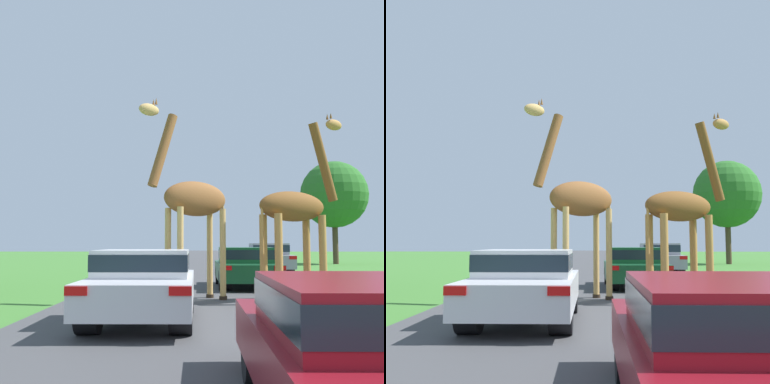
% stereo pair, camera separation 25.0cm
% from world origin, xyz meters
% --- Properties ---
extents(road, '(7.72, 120.00, 0.00)m').
position_xyz_m(road, '(0.00, 30.00, 0.00)').
color(road, '#424244').
rests_on(road, ground).
extents(giraffe_near_road, '(2.42, 1.95, 5.04)m').
position_xyz_m(giraffe_near_road, '(-0.62, 12.61, 2.50)').
color(giraffe_near_road, tan).
rests_on(giraffe_near_road, ground).
extents(giraffe_companion, '(2.71, 1.85, 5.01)m').
position_xyz_m(giraffe_companion, '(2.06, 12.59, 2.24)').
color(giraffe_companion, '#B77F3D').
rests_on(giraffe_companion, ground).
extents(car_lead_maroon, '(1.89, 4.74, 1.18)m').
position_xyz_m(car_lead_maroon, '(0.93, 4.04, 0.65)').
color(car_lead_maroon, maroon).
rests_on(car_lead_maroon, ground).
extents(car_queue_right, '(1.93, 4.00, 1.30)m').
position_xyz_m(car_queue_right, '(1.14, 16.44, 0.70)').
color(car_queue_right, '#144C28').
rests_on(car_queue_right, ground).
extents(car_queue_left, '(1.85, 4.06, 1.33)m').
position_xyz_m(car_queue_left, '(-1.50, 9.33, 0.72)').
color(car_queue_left, silver).
rests_on(car_queue_left, ground).
extents(car_far_ahead, '(1.89, 4.19, 1.44)m').
position_xyz_m(car_far_ahead, '(2.99, 23.84, 0.76)').
color(car_far_ahead, gray).
rests_on(car_far_ahead, ground).
extents(tree_left_edge, '(4.66, 4.66, 7.15)m').
position_xyz_m(tree_left_edge, '(9.11, 33.82, 4.81)').
color(tree_left_edge, '#4C3828').
rests_on(tree_left_edge, ground).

